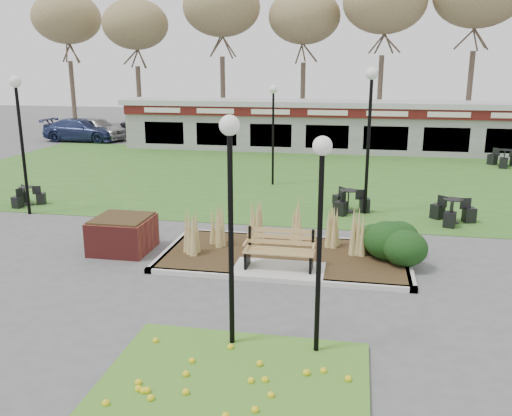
% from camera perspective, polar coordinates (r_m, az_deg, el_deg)
% --- Properties ---
extents(ground, '(100.00, 100.00, 0.00)m').
position_cam_1_polar(ground, '(13.12, 2.32, -7.10)').
color(ground, '#515154').
rests_on(ground, ground).
extents(lawn, '(34.00, 16.00, 0.02)m').
position_cam_1_polar(lawn, '(24.60, 6.47, 3.27)').
color(lawn, '#37641F').
rests_on(lawn, ground).
extents(flower_bed, '(4.20, 3.00, 0.16)m').
position_cam_1_polar(flower_bed, '(9.04, -2.20, -17.44)').
color(flower_bed, '#467722').
rests_on(flower_bed, ground).
extents(planting_bed, '(6.75, 3.40, 1.27)m').
position_cam_1_polar(planting_bed, '(14.14, 8.28, -4.01)').
color(planting_bed, black).
rests_on(planting_bed, ground).
extents(park_bench, '(1.70, 0.66, 0.93)m').
position_cam_1_polar(park_bench, '(13.14, 2.51, -4.32)').
color(park_bench, olive).
rests_on(park_bench, ground).
extents(brick_planter, '(1.50, 1.50, 0.95)m').
position_cam_1_polar(brick_planter, '(15.08, -13.86, -2.66)').
color(brick_planter, maroon).
rests_on(brick_planter, ground).
extents(food_pavilion, '(24.60, 3.40, 2.90)m').
position_cam_1_polar(food_pavilion, '(32.24, 7.67, 8.60)').
color(food_pavilion, gray).
rests_on(food_pavilion, ground).
extents(tree_backdrop, '(47.24, 5.24, 10.36)m').
position_cam_1_polar(tree_backdrop, '(40.23, 8.73, 19.60)').
color(tree_backdrop, '#47382B').
rests_on(tree_backdrop, ground).
extents(lamp_post_near_left, '(0.34, 0.34, 4.12)m').
position_cam_1_polar(lamp_post_near_left, '(8.99, -2.73, 2.67)').
color(lamp_post_near_left, black).
rests_on(lamp_post_near_left, ground).
extents(lamp_post_near_right, '(0.32, 0.32, 3.82)m').
position_cam_1_polar(lamp_post_near_right, '(8.82, 6.83, 0.86)').
color(lamp_post_near_right, black).
rests_on(lamp_post_near_right, ground).
extents(lamp_post_mid_left, '(0.38, 0.38, 4.57)m').
position_cam_1_polar(lamp_post_mid_left, '(19.38, -23.70, 8.96)').
color(lamp_post_mid_left, black).
rests_on(lamp_post_mid_left, ground).
extents(lamp_post_mid_right, '(0.34, 0.34, 4.12)m').
position_cam_1_polar(lamp_post_mid_right, '(22.42, 1.82, 9.96)').
color(lamp_post_mid_right, black).
rests_on(lamp_post_mid_right, ground).
extents(lamp_post_far_right, '(0.40, 0.40, 4.83)m').
position_cam_1_polar(lamp_post_far_right, '(18.14, 11.92, 10.17)').
color(lamp_post_far_right, black).
rests_on(lamp_post_far_right, ground).
extents(bistro_set_a, '(1.22, 1.15, 0.66)m').
position_cam_1_polar(bistro_set_a, '(21.15, -22.94, 0.91)').
color(bistro_set_a, black).
rests_on(bistro_set_a, ground).
extents(bistro_set_b, '(1.31, 1.43, 0.76)m').
position_cam_1_polar(bistro_set_b, '(18.80, 9.67, 0.37)').
color(bistro_set_b, black).
rests_on(bistro_set_b, ground).
extents(bistro_set_c, '(1.40, 1.41, 0.77)m').
position_cam_1_polar(bistro_set_c, '(18.35, 19.93, -0.66)').
color(bistro_set_c, black).
rests_on(bistro_set_c, ground).
extents(bistro_set_d, '(1.53, 1.51, 0.83)m').
position_cam_1_polar(bistro_set_d, '(29.64, 24.62, 4.55)').
color(bistro_set_d, black).
rests_on(bistro_set_d, ground).
extents(car_silver, '(4.97, 3.18, 1.57)m').
position_cam_1_polar(car_silver, '(38.19, -16.48, 8.04)').
color(car_silver, '#A8A8AC').
rests_on(car_silver, ground).
extents(car_black, '(4.78, 2.72, 1.49)m').
position_cam_1_polar(car_black, '(38.83, -10.61, 8.43)').
color(car_black, black).
rests_on(car_black, ground).
extents(car_blue, '(5.20, 2.27, 1.49)m').
position_cam_1_polar(car_blue, '(37.87, -17.85, 7.82)').
color(car_blue, navy).
rests_on(car_blue, ground).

